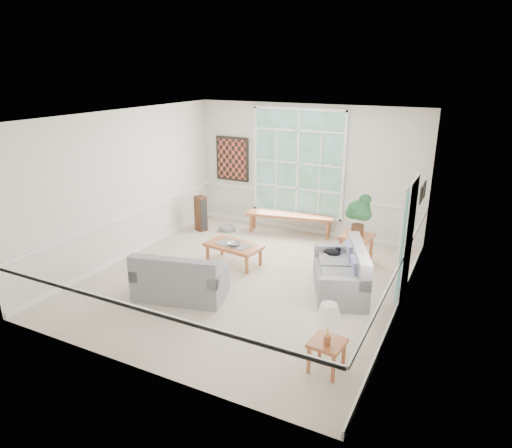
{
  "coord_description": "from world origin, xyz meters",
  "views": [
    {
      "loc": [
        3.64,
        -6.83,
        3.77
      ],
      "look_at": [
        0.1,
        0.2,
        1.05
      ],
      "focal_mm": 32.0,
      "sensor_mm": 36.0,
      "label": 1
    }
  ],
  "objects_px": {
    "loveseat_front": "(180,275)",
    "loveseat_right": "(340,269)",
    "end_table": "(356,249)",
    "coffee_table": "(234,254)",
    "side_table": "(327,356)"
  },
  "relations": [
    {
      "from": "loveseat_front",
      "to": "loveseat_right",
      "type": "bearing_deg",
      "value": 16.43
    },
    {
      "from": "loveseat_front",
      "to": "end_table",
      "type": "xyz_separation_m",
      "value": [
        2.31,
        2.78,
        -0.11
      ]
    },
    {
      "from": "coffee_table",
      "to": "side_table",
      "type": "relative_size",
      "value": 2.58
    },
    {
      "from": "loveseat_right",
      "to": "end_table",
      "type": "relative_size",
      "value": 2.65
    },
    {
      "from": "end_table",
      "to": "loveseat_right",
      "type": "bearing_deg",
      "value": -86.77
    },
    {
      "from": "loveseat_right",
      "to": "loveseat_front",
      "type": "xyz_separation_m",
      "value": [
        -2.38,
        -1.4,
        -0.02
      ]
    },
    {
      "from": "side_table",
      "to": "end_table",
      "type": "bearing_deg",
      "value": 99.21
    },
    {
      "from": "loveseat_right",
      "to": "side_table",
      "type": "relative_size",
      "value": 3.65
    },
    {
      "from": "loveseat_front",
      "to": "side_table",
      "type": "height_order",
      "value": "loveseat_front"
    },
    {
      "from": "end_table",
      "to": "side_table",
      "type": "relative_size",
      "value": 1.38
    },
    {
      "from": "loveseat_right",
      "to": "loveseat_front",
      "type": "bearing_deg",
      "value": -172.37
    },
    {
      "from": "side_table",
      "to": "coffee_table",
      "type": "bearing_deg",
      "value": 138.45
    },
    {
      "from": "end_table",
      "to": "loveseat_front",
      "type": "bearing_deg",
      "value": -129.68
    },
    {
      "from": "loveseat_right",
      "to": "side_table",
      "type": "xyz_separation_m",
      "value": [
        0.51,
        -2.23,
        -0.21
      ]
    },
    {
      "from": "side_table",
      "to": "loveseat_front",
      "type": "bearing_deg",
      "value": 164.07
    }
  ]
}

